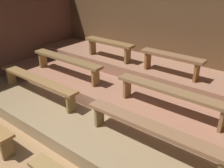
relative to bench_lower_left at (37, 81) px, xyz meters
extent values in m
cube|color=#9B744C|center=(1.36, 0.38, -0.65)|extent=(6.69, 5.11, 0.08)
cube|color=brown|center=(1.36, 2.56, 0.62)|extent=(6.69, 0.06, 2.45)
cube|color=brown|center=(-1.62, 0.38, 0.62)|extent=(0.06, 5.11, 2.45)
cube|color=#927855|center=(1.36, 0.88, -0.48)|extent=(5.89, 3.30, 0.25)
cube|color=#A46E53|center=(1.36, 1.42, -0.23)|extent=(5.89, 2.23, 0.25)
cube|color=#A47257|center=(1.36, 1.96, 0.03)|extent=(5.89, 1.14, 0.25)
cube|color=olive|center=(0.93, -1.30, -0.42)|extent=(0.05, 0.20, 0.37)
cube|color=olive|center=(0.00, 0.00, 0.04)|extent=(2.26, 0.25, 0.05)
cube|color=olive|center=(-1.01, 0.00, -0.17)|extent=(0.05, 0.20, 0.37)
cube|color=olive|center=(1.01, 0.00, -0.17)|extent=(0.05, 0.20, 0.37)
cube|color=#8D6343|center=(2.72, 0.00, 0.04)|extent=(2.26, 0.25, 0.05)
cube|color=olive|center=(1.71, 0.00, -0.17)|extent=(0.05, 0.20, 0.37)
cube|color=olive|center=(0.10, 0.75, 0.29)|extent=(1.96, 0.25, 0.05)
cube|color=olive|center=(-0.76, 0.75, 0.08)|extent=(0.05, 0.20, 0.37)
cube|color=olive|center=(0.96, 0.75, 0.08)|extent=(0.05, 0.20, 0.37)
cube|color=olive|center=(2.62, 0.75, 0.29)|extent=(1.96, 0.25, 0.05)
cube|color=olive|center=(1.76, 0.75, 0.08)|extent=(0.05, 0.20, 0.37)
cube|color=olive|center=(3.48, 0.75, 0.08)|extent=(0.05, 0.20, 0.37)
cube|color=olive|center=(0.56, 1.70, 0.55)|extent=(1.31, 0.25, 0.05)
cube|color=olive|center=(0.03, 1.70, 0.34)|extent=(0.05, 0.20, 0.37)
cube|color=olive|center=(1.10, 1.70, 0.34)|extent=(0.05, 0.20, 0.37)
cube|color=#8F6241|center=(2.16, 1.70, 0.55)|extent=(1.31, 0.25, 0.05)
cube|color=#956032|center=(1.62, 1.70, 0.34)|extent=(0.05, 0.20, 0.37)
cube|color=#956032|center=(2.69, 1.70, 0.34)|extent=(0.05, 0.20, 0.37)
camera|label=1|loc=(4.11, -2.68, 2.12)|focal=39.54mm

